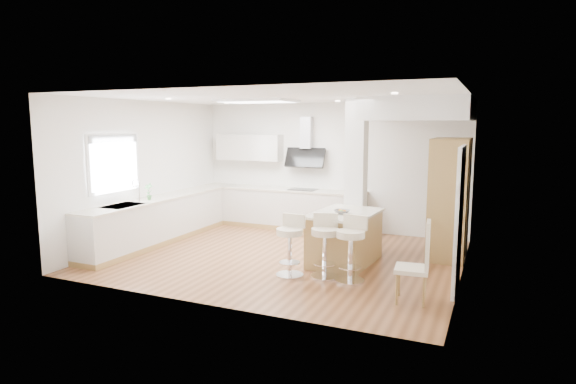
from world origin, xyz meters
The scene contains 18 objects.
ground centered at (0.00, 0.00, 0.00)m, with size 6.00×6.00×0.00m, color brown.
ceiling centered at (0.00, 0.00, 0.00)m, with size 6.00×5.00×0.02m, color white.
wall_back centered at (0.00, 2.50, 1.40)m, with size 6.00×0.04×2.80m, color white.
wall_left centered at (-3.00, 0.00, 1.40)m, with size 0.04×5.00×2.80m, color white.
wall_right centered at (3.00, 0.00, 1.40)m, with size 0.04×5.00×2.80m, color white.
skylight centered at (-0.79, 0.60, 2.77)m, with size 4.10×2.10×0.06m.
window_left centered at (-2.96, -0.90, 1.69)m, with size 0.06×1.28×1.07m.
doorway_right centered at (2.97, -0.60, 1.00)m, with size 0.05×1.00×2.10m.
counter_left centered at (-2.70, 0.23, 0.46)m, with size 0.63×4.50×1.35m.
counter_back centered at (-0.91, 2.22, 0.70)m, with size 3.62×0.63×2.50m.
pillar centered at (1.05, 0.95, 1.40)m, with size 0.35×0.35×2.80m.
soffit centered at (2.10, 1.40, 2.60)m, with size 1.78×2.20×0.40m.
oven_column centered at (2.68, 1.23, 1.05)m, with size 0.63×1.21×2.10m.
peninsula centered at (1.12, 0.06, 0.44)m, with size 1.07×1.52×0.95m.
bar_stool_a centered at (0.55, -0.95, 0.54)m, with size 0.45×0.45×0.96m.
bar_stool_b centered at (1.07, -0.80, 0.55)m, with size 0.55×0.55×0.98m.
bar_stool_c centered at (1.49, -0.83, 0.56)m, with size 0.51×0.51×0.99m.
dining_chair centered at (2.56, -1.31, 0.59)m, with size 0.47×0.47×1.10m.
Camera 1 is at (3.41, -7.60, 2.36)m, focal length 30.00 mm.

